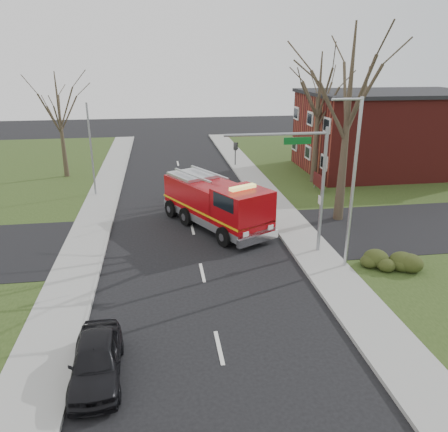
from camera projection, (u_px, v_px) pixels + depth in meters
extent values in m
plane|color=black|center=(202.00, 273.00, 21.58)|extent=(120.00, 120.00, 0.00)
cube|color=#9D9D97|center=(322.00, 263.00, 22.42)|extent=(2.40, 80.00, 0.15)
cube|color=#9D9D97|center=(72.00, 280.00, 20.69)|extent=(2.40, 80.00, 0.15)
cube|color=maroon|center=(389.00, 134.00, 39.78)|extent=(15.00, 10.00, 7.00)
cube|color=black|center=(394.00, 93.00, 38.55)|extent=(15.40, 10.40, 0.30)
cube|color=silver|center=(308.00, 152.00, 39.23)|extent=(0.12, 1.40, 1.20)
cube|color=#4A1112|center=(318.00, 181.00, 34.36)|extent=(0.12, 2.00, 1.00)
cylinder|color=gray|center=(322.00, 189.00, 33.77)|extent=(0.08, 0.08, 0.90)
cylinder|color=gray|center=(314.00, 183.00, 35.26)|extent=(0.08, 0.08, 0.90)
ellipsoid|color=#293212|center=(384.00, 259.00, 21.72)|extent=(2.80, 2.00, 0.90)
cone|color=#3D3224|center=(346.00, 128.00, 26.44)|extent=(0.64, 0.64, 12.00)
cone|color=#3D3224|center=(317.00, 120.00, 35.27)|extent=(0.56, 0.56, 10.50)
cone|color=#3D3224|center=(61.00, 126.00, 37.23)|extent=(0.44, 0.44, 9.00)
cylinder|color=gray|center=(322.00, 193.00, 22.73)|extent=(0.18, 0.18, 6.80)
cylinder|color=gray|center=(276.00, 134.00, 21.30)|extent=(5.20, 0.14, 0.14)
cube|color=#0C591E|center=(298.00, 141.00, 21.58)|extent=(1.40, 0.06, 0.35)
imported|color=black|center=(236.00, 142.00, 21.14)|extent=(0.22, 0.18, 1.10)
cylinder|color=#B7BABF|center=(353.00, 188.00, 20.69)|extent=(0.16, 0.16, 8.40)
cylinder|color=#B7BABF|center=(347.00, 99.00, 19.19)|extent=(1.40, 0.12, 0.12)
cylinder|color=gray|center=(91.00, 151.00, 32.45)|extent=(0.14, 0.14, 7.00)
cube|color=#98070C|center=(204.00, 197.00, 27.94)|extent=(4.93, 6.08, 2.20)
cube|color=#98070C|center=(242.00, 211.00, 24.87)|extent=(3.67, 3.67, 2.51)
cube|color=#B7BABF|center=(215.00, 215.00, 27.29)|extent=(6.20, 8.51, 0.47)
cube|color=#E5B20C|center=(215.00, 207.00, 27.09)|extent=(6.21, 8.51, 0.13)
cube|color=black|center=(256.00, 203.00, 23.72)|extent=(2.20, 1.21, 0.89)
cube|color=#E5D866|center=(243.00, 187.00, 24.38)|extent=(1.65, 1.10, 0.19)
cylinder|color=black|center=(224.00, 237.00, 24.44)|extent=(0.86, 1.19, 1.15)
cylinder|color=black|center=(261.00, 226.00, 25.95)|extent=(0.86, 1.19, 1.15)
cylinder|color=black|center=(171.00, 209.00, 28.98)|extent=(0.86, 1.19, 1.15)
cylinder|color=black|center=(205.00, 201.00, 30.48)|extent=(0.86, 1.19, 1.15)
imported|color=black|center=(96.00, 360.00, 14.32)|extent=(1.76, 4.08, 1.37)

